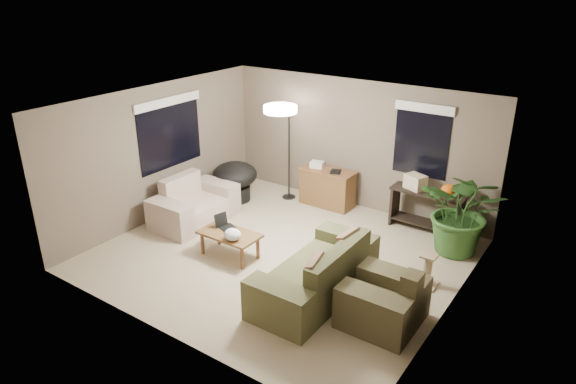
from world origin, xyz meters
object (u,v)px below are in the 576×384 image
Objects in this scene: loveseat at (193,206)px; desk at (327,187)px; papasan_chair at (235,179)px; floor_lamp at (289,123)px; main_sofa at (318,276)px; armchair at (384,302)px; houseplant at (462,221)px; console_table at (426,208)px; coffee_table at (230,236)px; cat_scratching_post at (427,272)px.

loveseat reaches higher than desk.
papasan_chair is 0.57× the size of floor_lamp.
main_sofa is 2.20× the size of armchair.
loveseat is at bearing -159.96° from houseplant.
desk is 1.49m from floor_lamp.
console_table is at bearing 100.27° from armchair.
desk is (0.26, 2.66, 0.02)m from coffee_table.
papasan_chair is 4.48m from houseplant.
houseplant is (2.78, -0.42, 0.20)m from desk.
papasan_chair is 1.58m from floor_lamp.
main_sofa is at bearing 176.76° from armchair.
main_sofa is at bearing -136.78° from cat_scratching_post.
houseplant reaches higher than console_table.
papasan_chair is (-3.69, -0.88, 0.03)m from console_table.
console_table is 0.91m from houseplant.
armchair is 0.92× the size of papasan_chair.
houseplant reaches higher than papasan_chair.
coffee_table is 0.52× the size of floor_lamp.
desk is at bearing -178.74° from console_table.
loveseat is at bearing -89.97° from papasan_chair.
papasan_chair reaches higher than desk.
main_sofa is 3.26m from loveseat.
loveseat is 1.45× the size of desk.
console_table is at bearing 49.90° from coffee_table.
coffee_table is 3.54m from console_table.
loveseat is 1.60× the size of armchair.
desk is (-2.54, 2.85, 0.08)m from armchair.
main_sofa is at bearing -100.37° from console_table.
cat_scratching_post is (-0.09, -1.24, -0.36)m from houseplant.
floor_lamp is at bearing 175.24° from houseplant.
main_sofa reaches higher than console_table.
main_sofa and loveseat have the same top height.
floor_lamp reaches higher than loveseat.
main_sofa is at bearing -48.73° from floor_lamp.
papasan_chair is at bearing 127.68° from coffee_table.
houseplant is (3.05, 2.24, 0.22)m from coffee_table.
papasan_chair reaches higher than cat_scratching_post.
main_sofa reaches higher than cat_scratching_post.
console_table is 1.85m from cat_scratching_post.
loveseat is (-3.17, 0.74, 0.00)m from main_sofa.
coffee_table is 2.31m from papasan_chair.
coffee_table is 3.13m from cat_scratching_post.
floor_lamp is at bearing 102.87° from coffee_table.
floor_lamp reaches higher than houseplant.
cat_scratching_post is at bearing -68.28° from console_table.
main_sofa is 3.16m from desk.
papasan_chair is at bearing 148.40° from main_sofa.
loveseat reaches higher than coffee_table.
papasan_chair is at bearing 90.03° from loveseat.
desk is 0.85× the size of console_table.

